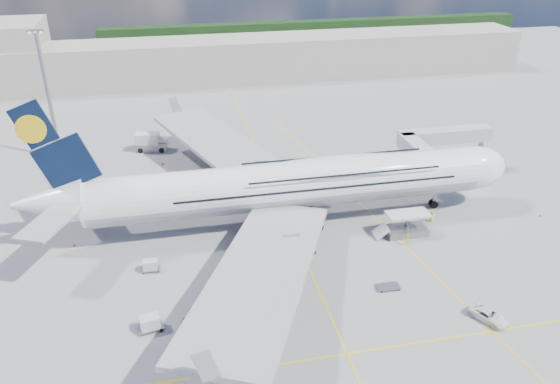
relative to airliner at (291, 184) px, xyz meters
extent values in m
plane|color=gray|center=(-0.26, -10.00, -6.87)|extent=(300.00, 300.00, 0.00)
cube|color=yellow|center=(-0.26, -10.00, -6.86)|extent=(0.25, 220.00, 0.01)
cube|color=yellow|center=(-0.26, -30.00, -6.86)|extent=(120.00, 0.25, 0.01)
cube|color=yellow|center=(13.74, 0.00, -6.86)|extent=(14.16, 99.06, 0.01)
cylinder|color=white|center=(-0.26, 0.00, -0.07)|extent=(62.00, 7.20, 7.20)
cylinder|color=#9EA0A5|center=(-0.26, 0.00, -0.22)|extent=(60.76, 7.13, 7.13)
ellipsoid|color=white|center=(7.74, 0.00, 1.91)|extent=(36.00, 6.84, 3.76)
ellipsoid|color=white|center=(30.74, 0.00, -0.07)|extent=(11.52, 7.20, 7.20)
ellipsoid|color=black|center=(33.98, 0.00, 0.53)|extent=(3.84, 4.16, 1.44)
cone|color=white|center=(-35.76, 0.00, 0.73)|extent=(10.00, 6.84, 6.84)
cube|color=black|center=(-33.76, 0.00, 9.53)|extent=(11.02, 0.46, 14.61)
cylinder|color=yellow|center=(-35.86, 0.00, 12.03)|extent=(4.00, 0.60, 4.00)
cube|color=#999EA3|center=(-8.26, 20.00, -1.27)|extent=(25.49, 39.15, 3.35)
cube|color=#999EA3|center=(-8.26, -20.00, -1.27)|extent=(25.49, 39.15, 3.35)
cylinder|color=#B7BABF|center=(-3.26, 12.50, -3.67)|extent=(5.20, 3.50, 3.50)
cylinder|color=#B7BABF|center=(-7.76, 23.00, -3.67)|extent=(5.20, 3.50, 3.50)
cylinder|color=#B7BABF|center=(-3.26, -12.50, -3.67)|extent=(5.20, 3.50, 3.50)
cylinder|color=#B7BABF|center=(-7.76, -23.00, -3.67)|extent=(5.20, 3.50, 3.50)
cylinder|color=gray|center=(24.74, 0.00, -4.67)|extent=(0.44, 0.44, 3.80)
cylinder|color=black|center=(24.74, 0.00, -6.22)|extent=(1.30, 0.90, 1.30)
cylinder|color=gray|center=(-0.26, 0.00, -4.67)|extent=(0.56, 0.56, 3.80)
cylinder|color=black|center=(-0.26, 3.20, -6.12)|extent=(1.50, 0.90, 1.50)
cube|color=#B7B7BC|center=(24.74, 8.60, 0.23)|extent=(3.00, 10.00, 2.60)
cube|color=#B7B7BC|center=(32.74, 13.60, 0.23)|extent=(18.00, 3.00, 2.60)
cylinder|color=gray|center=(26.74, 11.60, -3.32)|extent=(0.80, 0.80, 7.10)
cylinder|color=black|center=(26.74, 11.60, -6.42)|extent=(0.90, 0.80, 0.90)
cylinder|color=gray|center=(40.74, 13.60, -3.32)|extent=(1.00, 1.00, 7.10)
cube|color=gray|center=(40.74, 13.60, -6.47)|extent=(2.00, 2.00, 0.80)
cylinder|color=#B7B7BC|center=(24.74, 4.80, 0.23)|extent=(3.60, 3.60, 2.80)
cube|color=silver|center=(16.74, -7.10, -3.37)|extent=(6.50, 3.20, 0.35)
cube|color=gray|center=(16.74, -7.10, -6.32)|extent=(6.50, 3.20, 1.10)
cube|color=gray|center=(16.74, -7.10, -4.82)|extent=(0.22, 1.99, 3.00)
cylinder|color=black|center=(14.14, -8.30, -6.52)|extent=(0.70, 0.30, 0.70)
cube|color=silver|center=(12.54, -7.10, -5.87)|extent=(2.16, 2.60, 1.60)
cylinder|color=gray|center=(-40.26, 35.00, 5.63)|extent=(0.70, 0.70, 25.00)
cube|color=gray|center=(-40.26, 35.00, 18.33)|extent=(3.00, 0.40, 0.60)
cube|color=#B2AD9E|center=(-0.26, 85.00, -0.87)|extent=(180.00, 16.00, 12.00)
cube|color=#193814|center=(39.74, 130.00, -2.87)|extent=(160.00, 6.00, 8.00)
cube|color=gray|center=(-22.15, -21.36, -6.51)|extent=(3.34, 2.21, 0.19)
cylinder|color=black|center=(-23.39, -21.97, -6.64)|extent=(0.45, 0.19, 0.45)
cylinder|color=black|center=(-20.92, -20.74, -6.64)|extent=(0.45, 0.19, 0.45)
cube|color=silver|center=(-22.15, -21.36, -5.68)|extent=(2.52, 1.95, 1.54)
cube|color=gray|center=(-16.82, -21.25, -6.50)|extent=(3.48, 2.51, 0.19)
cylinder|color=black|center=(-18.07, -21.88, -6.64)|extent=(0.46, 0.19, 0.46)
cylinder|color=black|center=(-15.57, -20.63, -6.64)|extent=(0.46, 0.19, 0.46)
cube|color=gray|center=(-11.31, -23.66, -6.53)|extent=(2.94, 1.58, 0.18)
cylinder|color=black|center=(-12.48, -24.25, -6.65)|extent=(0.43, 0.18, 0.43)
cylinder|color=black|center=(-10.14, -23.08, -6.65)|extent=(0.43, 0.18, 0.43)
cube|color=silver|center=(-11.31, -23.66, -5.75)|extent=(2.16, 1.48, 1.46)
cube|color=gray|center=(-22.17, -8.95, -6.56)|extent=(2.70, 1.51, 0.16)
cylinder|color=black|center=(-23.23, -9.48, -6.67)|extent=(0.39, 0.16, 0.39)
cylinder|color=black|center=(-21.11, -8.42, -6.67)|extent=(0.39, 0.16, 0.39)
cube|color=silver|center=(-22.17, -8.95, -5.85)|extent=(1.99, 1.40, 1.33)
cube|color=gray|center=(8.86, -19.58, -6.52)|extent=(3.06, 1.68, 0.18)
cylinder|color=black|center=(7.65, -20.18, -6.65)|extent=(0.44, 0.18, 0.44)
cylinder|color=black|center=(10.07, -18.98, -6.65)|extent=(0.44, 0.18, 0.44)
cube|color=gray|center=(-0.08, -9.02, -6.47)|extent=(3.62, 2.19, 0.21)
cylinder|color=black|center=(-1.46, -9.71, -6.62)|extent=(0.50, 0.21, 0.50)
cylinder|color=black|center=(1.30, -8.34, -6.62)|extent=(0.50, 0.21, 0.50)
cube|color=silver|center=(-0.08, -9.02, -5.55)|extent=(2.69, 1.98, 1.72)
cube|color=silver|center=(-4.11, -10.89, -6.22)|extent=(2.81, 1.84, 1.20)
cube|color=black|center=(-4.11, -10.89, -5.48)|extent=(1.18, 1.31, 0.46)
cylinder|color=black|center=(-5.04, -11.40, -6.57)|extent=(0.59, 0.23, 0.59)
cylinder|color=black|center=(-3.19, -10.38, -6.57)|extent=(0.59, 0.23, 0.59)
cube|color=gray|center=(-7.16, 24.97, -5.79)|extent=(7.43, 4.51, 2.15)
cube|color=silver|center=(-7.91, 24.97, -3.75)|extent=(5.71, 4.08, 2.36)
cube|color=silver|center=(-4.48, 24.97, -4.83)|extent=(2.57, 2.93, 1.72)
cube|color=black|center=(-3.73, 24.97, -4.61)|extent=(0.78, 2.10, 0.97)
cylinder|color=black|center=(-4.80, 23.74, -6.28)|extent=(1.18, 0.38, 1.18)
cylinder|color=black|center=(-9.52, 26.21, -6.28)|extent=(1.18, 0.38, 1.18)
cube|color=red|center=(-7.91, 24.97, -4.51)|extent=(5.78, 4.14, 0.54)
cube|color=gray|center=(-21.95, 34.76, -5.88)|extent=(6.76, 3.45, 1.98)
cube|color=silver|center=(-22.65, 34.76, -3.99)|extent=(5.12, 3.26, 2.18)
cube|color=silver|center=(-19.47, 34.76, -4.98)|extent=(2.15, 2.55, 1.59)
cube|color=black|center=(-18.78, 34.76, -4.78)|extent=(0.49, 1.98, 0.89)
cylinder|color=black|center=(-19.77, 33.62, -6.32)|extent=(1.09, 0.35, 1.09)
cylinder|color=black|center=(-24.14, 35.90, -6.32)|extent=(1.09, 0.35, 1.09)
imported|color=white|center=(18.50, -28.05, -6.19)|extent=(4.35, 5.36, 1.36)
imported|color=#CBE718|center=(26.23, 5.34, -6.08)|extent=(0.62, 0.46, 1.57)
imported|color=#B4F71A|center=(15.51, -10.28, -5.88)|extent=(1.13, 0.98, 1.97)
imported|color=#E6FF1A|center=(-7.00, -8.00, -6.02)|extent=(0.76, 1.08, 1.70)
imported|color=#C3FF1A|center=(22.35, -4.30, -5.93)|extent=(0.70, 0.98, 1.88)
imported|color=#D9E918|center=(-9.68, -17.66, -6.05)|extent=(1.20, 0.92, 1.64)
cone|color=red|center=(40.66, -6.55, -6.62)|extent=(0.39, 0.39, 0.49)
cube|color=red|center=(40.66, -6.55, -6.85)|extent=(0.33, 0.33, 0.03)
cone|color=red|center=(-5.63, 12.81, -6.62)|extent=(0.39, 0.39, 0.49)
cube|color=red|center=(-5.63, 12.81, -6.85)|extent=(0.33, 0.33, 0.03)
cone|color=red|center=(-19.89, 27.12, -6.57)|extent=(0.47, 0.47, 0.60)
cube|color=red|center=(-19.89, 27.12, -6.85)|extent=(0.41, 0.41, 0.03)
cone|color=red|center=(-12.09, -15.53, -6.56)|extent=(0.48, 0.48, 0.61)
cube|color=red|center=(-12.09, -15.53, -6.85)|extent=(0.41, 0.41, 0.03)
cone|color=red|center=(-8.77, -26.90, -6.55)|extent=(0.49, 0.49, 0.63)
cube|color=red|center=(-8.77, -26.90, -6.85)|extent=(0.43, 0.43, 0.03)
cone|color=red|center=(-33.43, -0.23, -6.57)|extent=(0.47, 0.47, 0.60)
cube|color=red|center=(-33.43, -0.23, -6.85)|extent=(0.40, 0.40, 0.03)
camera|label=1|loc=(-17.29, -74.06, 38.02)|focal=35.00mm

